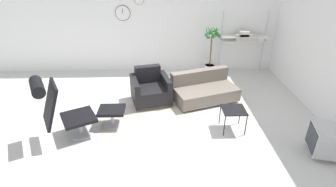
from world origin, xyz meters
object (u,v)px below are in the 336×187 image
(ottoman, at_px, (112,113))
(armchair_red, at_px, (150,90))
(potted_plant, at_px, (211,53))
(couch_low, at_px, (204,90))
(shelf_unit, at_px, (246,37))
(lounge_chair, at_px, (57,105))
(crt_television, at_px, (326,141))
(side_table, at_px, (234,111))

(ottoman, distance_m, armchair_red, 1.22)
(ottoman, relative_size, potted_plant, 0.35)
(couch_low, distance_m, shelf_unit, 2.34)
(lounge_chair, height_order, armchair_red, lounge_chair)
(armchair_red, height_order, shelf_unit, shelf_unit)
(couch_low, relative_size, crt_television, 2.64)
(potted_plant, bearing_deg, armchair_red, -137.02)
(armchair_red, xyz_separation_m, couch_low, (1.27, 0.07, -0.06))
(lounge_chair, relative_size, shelf_unit, 0.71)
(couch_low, relative_size, potted_plant, 1.11)
(side_table, bearing_deg, ottoman, 174.30)
(side_table, distance_m, crt_television, 1.60)
(crt_television, distance_m, potted_plant, 3.82)
(armchair_red, bearing_deg, ottoman, 38.89)
(side_table, height_order, crt_television, crt_television)
(potted_plant, bearing_deg, side_table, -90.65)
(side_table, bearing_deg, crt_television, -30.02)
(ottoman, relative_size, couch_low, 0.32)
(ottoman, xyz_separation_m, crt_television, (3.76, -1.03, 0.01))
(armchair_red, height_order, potted_plant, potted_plant)
(ottoman, distance_m, potted_plant, 3.51)
(lounge_chair, distance_m, couch_low, 3.26)
(lounge_chair, bearing_deg, potted_plant, 104.45)
(armchair_red, xyz_separation_m, side_table, (1.64, -1.21, 0.12))
(ottoman, height_order, crt_television, crt_television)
(ottoman, xyz_separation_m, potted_plant, (2.41, 2.52, 0.39))
(couch_low, bearing_deg, potted_plant, -123.60)
(lounge_chair, distance_m, potted_plant, 4.41)
(lounge_chair, height_order, side_table, lounge_chair)
(ottoman, relative_size, shelf_unit, 0.29)
(lounge_chair, bearing_deg, shelf_unit, 98.59)
(armchair_red, bearing_deg, side_table, 130.13)
(crt_television, bearing_deg, side_table, 74.29)
(lounge_chair, distance_m, crt_television, 4.67)
(lounge_chair, relative_size, armchair_red, 1.25)
(ottoman, distance_m, crt_television, 3.90)
(lounge_chair, height_order, potted_plant, potted_plant)
(armchair_red, bearing_deg, potted_plant, -150.56)
(lounge_chair, xyz_separation_m, armchair_red, (1.59, 1.41, -0.44))
(side_table, xyz_separation_m, crt_television, (1.38, -0.80, -0.12))
(crt_television, bearing_deg, shelf_unit, 19.38)
(side_table, height_order, potted_plant, potted_plant)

